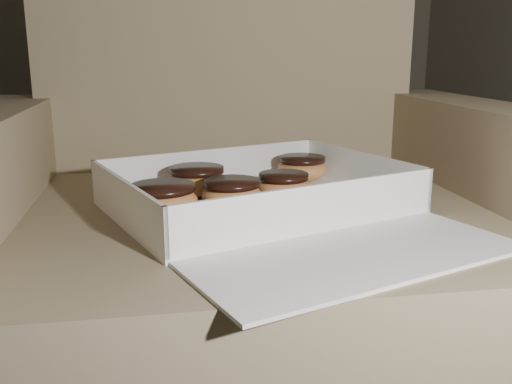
{
  "coord_description": "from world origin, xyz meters",
  "views": [
    {
      "loc": [
        0.8,
        -0.21,
        0.72
      ],
      "look_at": [
        0.95,
        0.66,
        0.49
      ],
      "focal_mm": 40.0,
      "sensor_mm": 36.0,
      "label": 1
    }
  ],
  "objects": [
    {
      "name": "donut_e",
      "position": [
        0.8,
        0.61,
        0.5
      ],
      "size": [
        0.1,
        0.1,
        0.05
      ],
      "color": "#D68F4A",
      "rests_on": "bakery_box"
    },
    {
      "name": "crumb_d",
      "position": [
        1.09,
        0.58,
        0.48
      ],
      "size": [
        0.01,
        0.01,
        0.0
      ],
      "primitive_type": "ellipsoid",
      "color": "black",
      "rests_on": "bakery_box"
    },
    {
      "name": "donut_b",
      "position": [
        1.0,
        0.68,
        0.5
      ],
      "size": [
        0.09,
        0.09,
        0.04
      ],
      "color": "#D68F4A",
      "rests_on": "bakery_box"
    },
    {
      "name": "crumb_c",
      "position": [
        1.06,
        0.55,
        0.48
      ],
      "size": [
        0.01,
        0.01,
        0.0
      ],
      "primitive_type": "ellipsoid",
      "color": "black",
      "rests_on": "bakery_box"
    },
    {
      "name": "bakery_box",
      "position": [
        0.97,
        0.62,
        0.48
      ],
      "size": [
        0.59,
        0.63,
        0.07
      ],
      "rotation": [
        0.0,
        0.0,
        0.35
      ],
      "color": "white",
      "rests_on": "armchair"
    },
    {
      "name": "donut_d",
      "position": [
        1.06,
        0.81,
        0.5
      ],
      "size": [
        0.09,
        0.09,
        0.05
      ],
      "color": "#D68F4A",
      "rests_on": "bakery_box"
    },
    {
      "name": "crumb_e",
      "position": [
        0.85,
        0.6,
        0.48
      ],
      "size": [
        0.01,
        0.01,
        0.0
      ],
      "primitive_type": "ellipsoid",
      "color": "black",
      "rests_on": "bakery_box"
    },
    {
      "name": "armchair",
      "position": [
        0.95,
        0.75,
        0.33
      ],
      "size": [
        1.0,
        0.84,
        1.04
      ],
      "color": "#847354",
      "rests_on": "floor"
    },
    {
      "name": "crumb_a",
      "position": [
        0.83,
        0.58,
        0.48
      ],
      "size": [
        0.01,
        0.01,
        0.0
      ],
      "primitive_type": "ellipsoid",
      "color": "black",
      "rests_on": "bakery_box"
    },
    {
      "name": "crumb_b",
      "position": [
        1.01,
        0.64,
        0.48
      ],
      "size": [
        0.01,
        0.01,
        0.0
      ],
      "primitive_type": "ellipsoid",
      "color": "black",
      "rests_on": "bakery_box"
    },
    {
      "name": "donut_c",
      "position": [
        0.91,
        0.64,
        0.5
      ],
      "size": [
        0.09,
        0.09,
        0.05
      ],
      "color": "#D68F4A",
      "rests_on": "bakery_box"
    },
    {
      "name": "donut_a",
      "position": [
        0.86,
        0.73,
        0.5
      ],
      "size": [
        0.1,
        0.1,
        0.05
      ],
      "color": "#D68F4A",
      "rests_on": "bakery_box"
    }
  ]
}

